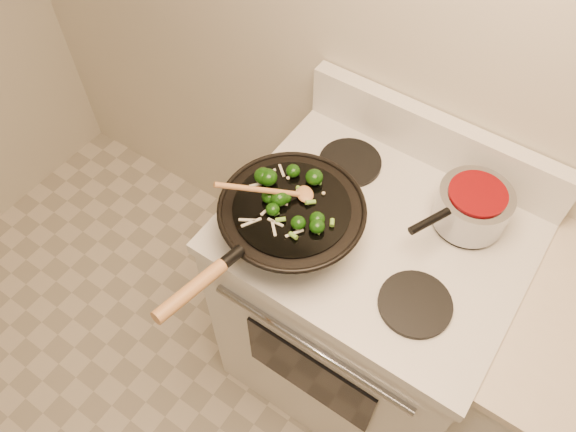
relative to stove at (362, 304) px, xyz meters
The scene contains 5 objects.
stove is the anchor object (origin of this frame).
wok 0.58m from the stove, 138.87° to the right, with size 0.37×0.61×0.18m.
stirfry 0.64m from the stove, 146.58° to the right, with size 0.25×0.24×0.04m.
wooden_spoon 0.67m from the stove, 144.50° to the right, with size 0.19×0.20×0.10m.
saucepan 0.57m from the stove, 39.02° to the left, with size 0.19×0.29×0.11m.
Camera 1 is at (0.24, 0.34, 2.15)m, focal length 35.00 mm.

